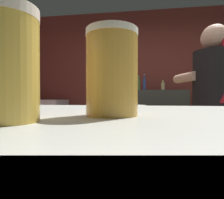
% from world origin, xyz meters
% --- Properties ---
extents(wall_back, '(5.20, 0.10, 2.70)m').
position_xyz_m(wall_back, '(0.00, 2.20, 1.35)').
color(wall_back, brown).
rests_on(wall_back, ground).
extents(prep_counter, '(2.10, 0.60, 0.94)m').
position_xyz_m(prep_counter, '(0.35, 0.70, 0.47)').
color(prep_counter, '#4C4624').
rests_on(prep_counter, ground).
extents(back_shelf, '(0.90, 0.36, 1.21)m').
position_xyz_m(back_shelf, '(0.03, 1.92, 0.60)').
color(back_shelf, '#3E3F3B').
rests_on(back_shelf, ground).
extents(mini_fridge, '(0.68, 0.58, 1.04)m').
position_xyz_m(mini_fridge, '(-2.01, 1.75, 0.52)').
color(mini_fridge, white).
rests_on(mini_fridge, ground).
extents(bartender, '(0.49, 0.55, 1.69)m').
position_xyz_m(bartender, '(0.29, 0.25, 0.98)').
color(bartender, '#31283E').
rests_on(bartender, ground).
extents(mixing_bowl, '(0.21, 0.21, 0.06)m').
position_xyz_m(mixing_bowl, '(-0.35, 0.81, 0.97)').
color(mixing_bowl, silver).
rests_on(mixing_bowl, prep_counter).
extents(pint_glass_near, '(0.07, 0.07, 0.14)m').
position_xyz_m(pint_glass_near, '(-0.48, -1.23, 1.13)').
color(pint_glass_near, gold).
rests_on(pint_glass_near, bar_counter).
extents(pint_glass_far, '(0.08, 0.08, 0.14)m').
position_xyz_m(pint_glass_far, '(-0.37, -1.13, 1.13)').
color(pint_glass_far, gold).
rests_on(pint_glass_far, bar_counter).
extents(bottle_olive_oil, '(0.05, 0.05, 0.27)m').
position_xyz_m(bottle_olive_oil, '(-0.25, 1.84, 1.31)').
color(bottle_olive_oil, '#30509B').
rests_on(bottle_olive_oil, back_shelf).
extents(bottle_vinegar, '(0.06, 0.06, 0.18)m').
position_xyz_m(bottle_vinegar, '(0.07, 1.92, 1.28)').
color(bottle_vinegar, '#D5C881').
rests_on(bottle_vinegar, back_shelf).
extents(bottle_soy, '(0.05, 0.05, 0.27)m').
position_xyz_m(bottle_soy, '(-0.34, 1.85, 1.31)').
color(bottle_soy, '#51853C').
rests_on(bottle_soy, back_shelf).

